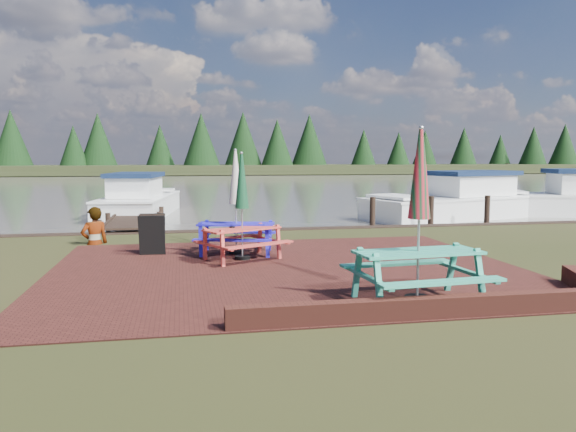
# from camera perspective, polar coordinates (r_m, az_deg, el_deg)

# --- Properties ---
(ground) EXTENTS (120.00, 120.00, 0.00)m
(ground) POSITION_cam_1_polar(r_m,az_deg,el_deg) (9.94, 1.09, -6.62)
(ground) COLOR black
(ground) RESTS_ON ground
(paving) EXTENTS (9.00, 7.50, 0.02)m
(paving) POSITION_cam_1_polar(r_m,az_deg,el_deg) (10.89, -0.01, -5.44)
(paving) COLOR #391612
(paving) RESTS_ON ground
(brick_wall) EXTENTS (6.21, 1.79, 0.30)m
(brick_wall) POSITION_cam_1_polar(r_m,az_deg,el_deg) (8.45, 19.21, -8.19)
(brick_wall) COLOR #4C1E16
(brick_wall) RESTS_ON ground
(water) EXTENTS (120.00, 60.00, 0.02)m
(water) POSITION_cam_1_polar(r_m,az_deg,el_deg) (46.58, -8.40, 3.29)
(water) COLOR #4D4A42
(water) RESTS_ON ground
(far_treeline) EXTENTS (120.00, 10.00, 8.10)m
(far_treeline) POSITION_cam_1_polar(r_m,az_deg,el_deg) (75.52, -9.41, 6.79)
(far_treeline) COLOR black
(far_treeline) RESTS_ON ground
(picnic_table_teal) EXTENTS (2.00, 1.81, 2.60)m
(picnic_table_teal) POSITION_cam_1_polar(r_m,az_deg,el_deg) (8.53, 13.11, -2.66)
(picnic_table_teal) COLOR teal
(picnic_table_teal) RESTS_ON ground
(picnic_table_red) EXTENTS (2.11, 2.03, 2.25)m
(picnic_table_red) POSITION_cam_1_polar(r_m,az_deg,el_deg) (11.82, -4.69, -0.72)
(picnic_table_red) COLOR #C73D33
(picnic_table_red) RESTS_ON ground
(picnic_table_blue) EXTENTS (1.97, 1.84, 2.33)m
(picnic_table_blue) POSITION_cam_1_polar(r_m,az_deg,el_deg) (12.52, -5.31, -0.24)
(picnic_table_blue) COLOR #241ACA
(picnic_table_blue) RESTS_ON ground
(chalkboard) EXTENTS (0.57, 0.57, 0.91)m
(chalkboard) POSITION_cam_1_polar(r_m,az_deg,el_deg) (12.79, -13.64, -1.81)
(chalkboard) COLOR black
(chalkboard) RESTS_ON ground
(jetty) EXTENTS (1.76, 9.08, 1.00)m
(jetty) POSITION_cam_1_polar(r_m,az_deg,el_deg) (20.92, -14.90, 0.17)
(jetty) COLOR black
(jetty) RESTS_ON ground
(boat_jetty) EXTENTS (3.16, 6.87, 1.92)m
(boat_jetty) POSITION_cam_1_polar(r_m,az_deg,el_deg) (23.22, -14.87, 1.38)
(boat_jetty) COLOR white
(boat_jetty) RESTS_ON ground
(boat_near) EXTENTS (7.83, 4.70, 2.00)m
(boat_near) POSITION_cam_1_polar(r_m,az_deg,el_deg) (22.56, 16.83, 1.26)
(boat_near) COLOR white
(boat_near) RESTS_ON ground
(boat_far) EXTENTS (6.99, 3.92, 2.07)m
(boat_far) POSITION_cam_1_polar(r_m,az_deg,el_deg) (25.43, 26.84, 1.42)
(boat_far) COLOR white
(boat_far) RESTS_ON ground
(person) EXTENTS (0.80, 0.68, 1.85)m
(person) POSITION_cam_1_polar(r_m,az_deg,el_deg) (14.73, -19.17, 0.83)
(person) COLOR gray
(person) RESTS_ON ground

